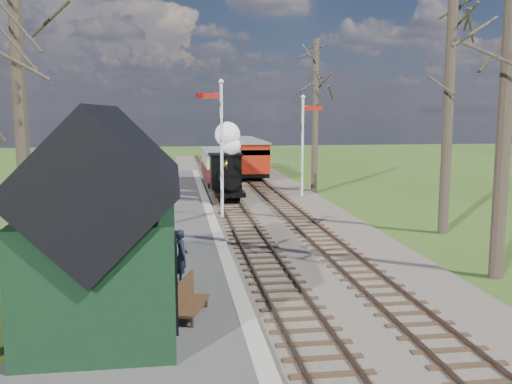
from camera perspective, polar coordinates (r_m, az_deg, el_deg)
distant_hills at (r=76.50m, az=-4.76°, el=-7.88°), size 114.40×48.00×22.02m
ballast_bed at (r=31.68m, az=-0.69°, el=-0.60°), size 8.00×60.00×0.10m
track_near at (r=31.53m, az=-3.03°, el=-0.56°), size 1.60×60.00×0.15m
track_far at (r=31.86m, az=1.63°, el=-0.46°), size 1.60×60.00×0.15m
platform at (r=23.54m, az=-9.80°, el=-3.64°), size 5.00×44.00×0.20m
coping_strip at (r=23.58m, az=-4.20°, el=-3.51°), size 0.40×44.00×0.21m
station_shed at (r=13.39m, az=-14.61°, el=-3.27°), size 3.25×6.30×4.78m
semaphore_near at (r=25.16m, az=-3.61°, el=5.30°), size 1.22×0.24×6.22m
semaphore_far at (r=31.89m, az=4.81°, el=5.40°), size 1.22×0.24×5.72m
bare_trees at (r=19.58m, az=3.97°, el=9.15°), size 15.51×22.39×12.00m
fence_line at (r=45.36m, az=-4.25°, el=2.65°), size 12.60×0.08×1.00m
locomotive at (r=30.30m, az=-2.91°, el=2.54°), size 1.64×3.83×4.11m
coach at (r=36.36m, az=-3.76°, el=2.67°), size 1.92×6.57×2.02m
red_carriage_a at (r=40.52m, az=-0.52°, el=3.39°), size 2.08×5.16×2.19m
red_carriage_b at (r=45.96m, az=-1.43°, el=3.95°), size 2.08×5.16×2.19m
sign_board at (r=17.71m, az=-8.21°, el=-5.35°), size 0.10×0.75×1.10m
bench at (r=13.29m, az=-6.85°, el=-10.55°), size 0.87×1.59×0.87m
person at (r=15.78m, az=-7.46°, el=-6.34°), size 0.41×0.57×1.46m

